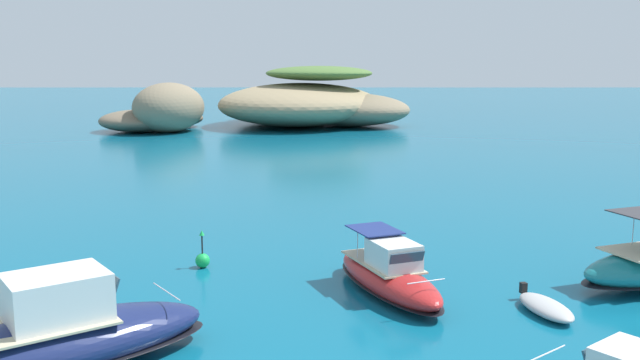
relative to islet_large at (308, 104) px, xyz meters
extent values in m
ellipsoid|color=#9E8966|center=(-0.84, -1.07, 0.10)|extent=(25.19, 27.77, 5.22)
ellipsoid|color=#9E8966|center=(-1.39, 3.27, -0.63)|extent=(21.77, 20.86, 3.75)
ellipsoid|color=#84755B|center=(5.03, -1.91, -0.49)|extent=(20.22, 19.19, 4.04)
ellipsoid|color=#9E8966|center=(-2.67, 3.58, -0.73)|extent=(13.73, 10.94, 3.55)
ellipsoid|color=#517538|center=(1.55, -2.07, 3.92)|extent=(13.03, 11.84, 1.78)
ellipsoid|color=#84755B|center=(-15.23, -9.91, 0.27)|extent=(10.33, 11.43, 5.55)
ellipsoid|color=#756651|center=(-16.34, -3.35, -1.43)|extent=(9.80, 9.16, 2.14)
ellipsoid|color=#756651|center=(-18.93, -9.04, -1.28)|extent=(10.30, 10.60, 2.46)
ellipsoid|color=red|center=(4.02, -64.58, -1.97)|extent=(4.13, 6.56, 1.07)
ellipsoid|color=black|center=(4.02, -64.58, -2.21)|extent=(4.21, 6.69, 0.13)
cube|color=#C6B793|center=(3.84, -64.14, -1.51)|extent=(2.80, 3.82, 0.06)
cube|color=silver|center=(4.14, -64.87, -1.04)|extent=(1.89, 2.14, 0.88)
cube|color=#2D4756|center=(4.48, -65.71, -0.95)|extent=(1.22, 0.66, 0.47)
cylinder|color=silver|center=(4.95, -66.86, -1.33)|extent=(1.24, 0.53, 0.04)
cube|color=navy|center=(3.60, -63.56, -0.50)|extent=(2.08, 2.31, 0.04)
cylinder|color=silver|center=(4.22, -63.31, -1.01)|extent=(0.03, 0.03, 1.01)
cylinder|color=silver|center=(2.99, -63.80, -1.01)|extent=(0.03, 0.03, 1.01)
ellipsoid|color=navy|center=(-5.34, -70.83, -1.77)|extent=(8.51, 7.12, 1.47)
ellipsoid|color=black|center=(-5.34, -70.83, -2.10)|extent=(8.68, 7.26, 0.18)
cube|color=#C6B793|center=(-5.87, -71.20, -1.15)|extent=(5.13, 4.55, 0.06)
cube|color=silver|center=(-4.99, -70.58, -0.52)|extent=(3.02, 2.88, 1.21)
cube|color=#2D4756|center=(-3.99, -69.86, -0.40)|extent=(1.20, 1.53, 0.64)
cylinder|color=silver|center=(-2.61, -68.87, -0.97)|extent=(1.08, 1.49, 0.04)
cube|color=#2D4756|center=(7.76, -73.23, -0.90)|extent=(1.13, 0.97, 0.49)
cylinder|color=silver|center=(6.95, -72.23, -1.30)|extent=(1.09, 0.89, 0.04)
cylinder|color=silver|center=(12.91, -63.20, -0.48)|extent=(0.03, 0.03, 1.36)
ellipsoid|color=#B2B2B2|center=(8.79, -66.55, -2.29)|extent=(1.68, 2.79, 0.44)
cube|color=#9E998E|center=(8.79, -66.55, -2.23)|extent=(1.02, 1.91, 0.06)
cube|color=black|center=(8.47, -65.19, -2.11)|extent=(0.24, 0.24, 0.36)
sphere|color=green|center=(-2.86, -61.57, -2.23)|extent=(0.56, 0.56, 0.56)
cylinder|color=black|center=(-2.86, -61.57, -1.73)|extent=(0.06, 0.06, 1.00)
cone|color=green|center=(-2.86, -61.57, -1.13)|extent=(0.20, 0.20, 0.20)
camera|label=1|loc=(1.67, -87.28, 5.35)|focal=38.78mm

